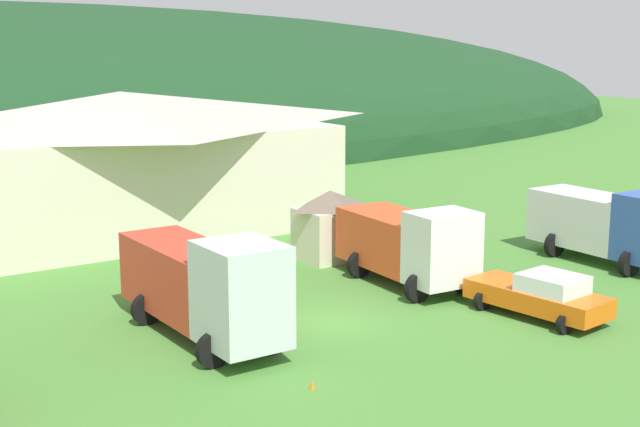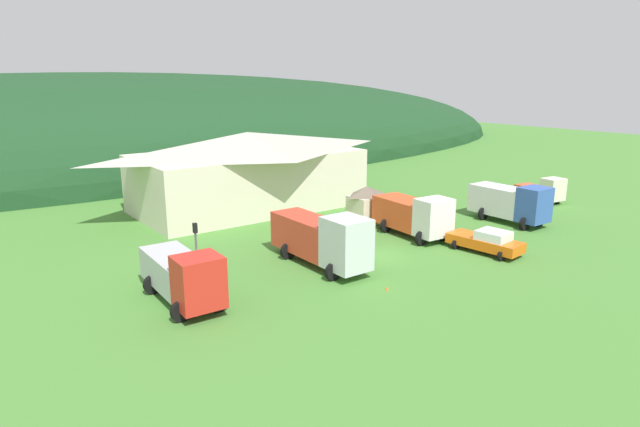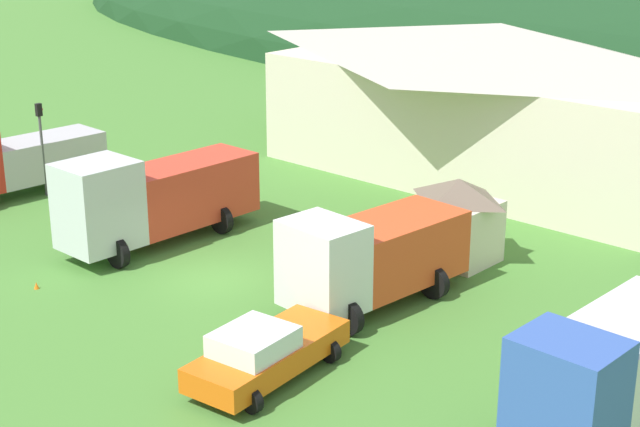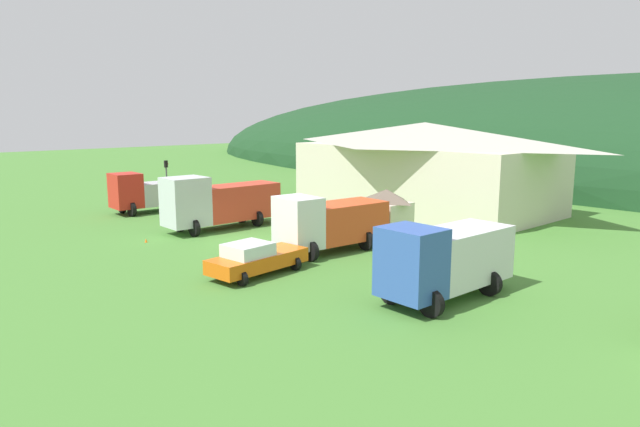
% 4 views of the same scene
% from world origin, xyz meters
% --- Properties ---
extents(ground_plane, '(200.00, 200.00, 0.00)m').
position_xyz_m(ground_plane, '(0.00, 0.00, 0.00)').
color(ground_plane, '#477F33').
extents(depot_building, '(21.58, 11.39, 7.08)m').
position_xyz_m(depot_building, '(-0.14, 17.78, 3.65)').
color(depot_building, beige).
rests_on(depot_building, ground).
extents(play_shed_cream, '(2.89, 2.48, 3.11)m').
position_xyz_m(play_shed_cream, '(5.15, 7.21, 1.60)').
color(play_shed_cream, beige).
rests_on(play_shed_cream, ground).
extents(tow_truck_silver, '(3.11, 8.23, 3.72)m').
position_xyz_m(tow_truck_silver, '(-4.33, 0.79, 1.90)').
color(tow_truck_silver, silver).
rests_on(tow_truck_silver, ground).
extents(heavy_rig_white, '(3.58, 6.78, 3.34)m').
position_xyz_m(heavy_rig_white, '(5.37, 2.01, 1.73)').
color(heavy_rig_white, white).
rests_on(heavy_rig_white, ground).
extents(box_truck_blue, '(3.25, 6.68, 3.37)m').
position_xyz_m(box_truck_blue, '(14.78, -0.10, 1.79)').
color(box_truck_blue, '#3356AD').
rests_on(box_truck_blue, ground).
extents(service_pickup_orange, '(2.77, 5.35, 1.66)m').
position_xyz_m(service_pickup_orange, '(6.50, -3.85, 0.83)').
color(service_pickup_orange, orange).
rests_on(service_pickup_orange, ground).
extents(traffic_cone_near_pickup, '(0.36, 0.36, 0.47)m').
position_xyz_m(traffic_cone_near_pickup, '(-3.81, -4.68, 0.00)').
color(traffic_cone_near_pickup, orange).
rests_on(traffic_cone_near_pickup, ground).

